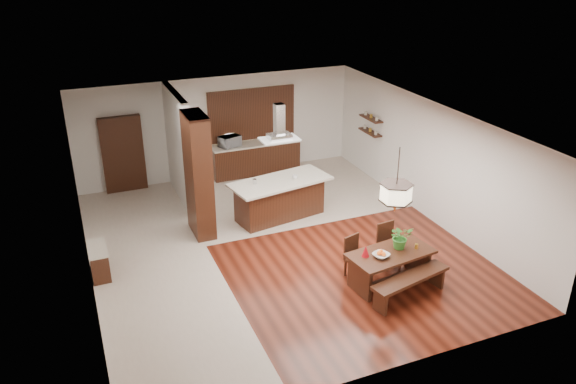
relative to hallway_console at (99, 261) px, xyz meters
name	(u,v)px	position (x,y,z in m)	size (l,w,h in m)	color
room_shell	(275,159)	(3.81, -0.20, 1.75)	(9.00, 9.04, 2.92)	#3B130A
tile_hallway	(154,268)	(1.06, -0.20, -0.31)	(2.50, 9.00, 0.01)	beige
tile_kitchen	(285,193)	(5.06, 2.30, -0.31)	(5.50, 4.00, 0.01)	beige
soffit_band	(275,122)	(3.81, -0.20, 2.57)	(8.00, 9.00, 0.02)	#432310
partition_pier	(199,176)	(2.41, 1.00, 1.14)	(0.45, 1.00, 2.90)	black
partition_stub	(178,147)	(2.41, 3.10, 1.14)	(0.18, 2.40, 2.90)	silver
hallway_console	(99,261)	(0.00, 0.00, 0.00)	(0.37, 0.88, 0.63)	black
hallway_doorway	(123,154)	(1.11, 4.20, 0.74)	(1.10, 0.20, 2.10)	black
rear_counter	(255,158)	(4.81, 4.00, 0.16)	(2.60, 0.62, 0.95)	black
kitchen_window	(251,114)	(4.81, 4.26, 1.44)	(2.60, 0.08, 1.50)	brown
shelf_lower	(370,132)	(7.68, 2.40, 1.08)	(0.26, 0.90, 0.04)	black
shelf_upper	(371,118)	(7.68, 2.40, 1.49)	(0.26, 0.90, 0.04)	black
dining_table	(390,260)	(5.34, -2.54, 0.21)	(1.80, 1.07, 0.71)	black
dining_bench	(410,287)	(5.42, -3.15, -0.07)	(1.75, 0.38, 0.49)	black
dining_chair_left	(357,258)	(4.85, -2.08, 0.13)	(0.39, 0.39, 0.88)	black
dining_chair_right	(390,246)	(5.69, -1.97, 0.16)	(0.42, 0.42, 0.95)	black
pendant_lantern	(397,181)	(5.34, -2.54, 1.93)	(0.64, 0.64, 1.31)	#FFEEC3
foliage_plant	(401,237)	(5.59, -2.46, 0.64)	(0.45, 0.39, 0.50)	#337928
fruit_bowl	(381,255)	(5.06, -2.63, 0.43)	(0.31, 0.31, 0.08)	beige
napkin_cone	(366,251)	(4.80, -2.48, 0.51)	(0.15, 0.15, 0.23)	#AD0C14
gold_ornament	(416,246)	(5.88, -2.61, 0.45)	(0.07, 0.07, 0.10)	gold
kitchen_island	(280,198)	(4.40, 1.03, 0.20)	(2.60, 1.48, 1.01)	black
range_hood	(279,122)	(4.40, 1.04, 2.15)	(0.90, 0.55, 0.87)	silver
island_cup	(295,177)	(4.76, 0.95, 0.75)	(0.13, 0.13, 0.10)	silver
microwave	(230,141)	(4.04, 3.96, 0.80)	(0.58, 0.39, 0.32)	#B2B4B9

